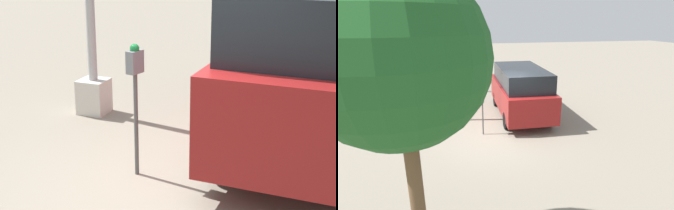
% 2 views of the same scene
% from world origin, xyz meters
% --- Properties ---
extents(ground_plane, '(80.00, 80.00, 0.00)m').
position_xyz_m(ground_plane, '(0.00, 0.00, 0.00)').
color(ground_plane, gray).
extents(parking_meter_near, '(0.22, 0.15, 1.59)m').
position_xyz_m(parking_meter_near, '(0.21, 0.57, 1.17)').
color(parking_meter_near, '#4C4C4C').
rests_on(parking_meter_near, ground).
extents(parking_meter_far, '(0.22, 0.15, 1.38)m').
position_xyz_m(parking_meter_far, '(6.47, 0.36, 1.02)').
color(parking_meter_far, '#4C4C4C').
rests_on(parking_meter_far, ground).
extents(lamp_post, '(0.44, 0.44, 5.46)m').
position_xyz_m(lamp_post, '(2.03, 2.14, 1.60)').
color(lamp_post, beige).
rests_on(lamp_post, ground).
extents(parked_van, '(4.87, 2.13, 2.17)m').
position_xyz_m(parked_van, '(1.97, -1.35, 1.17)').
color(parked_van, maroon).
rests_on(parked_van, ground).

